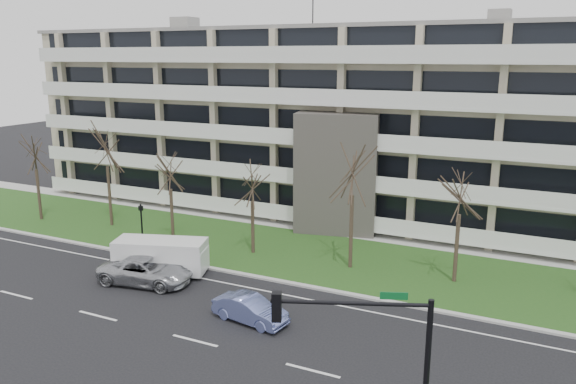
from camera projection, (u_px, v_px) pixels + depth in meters
The scene contains 17 objects.
ground at pixel (195, 341), 26.33m from camera, with size 160.00×160.00×0.00m, color black.
grass_verge at pixel (306, 254), 37.73m from camera, with size 90.00×10.00×0.06m, color #214D19.
curb at pixel (272, 280), 33.33m from camera, with size 90.00×0.35×0.12m, color #B2B2AD.
sidewalk at pixel (335, 231), 42.55m from camera, with size 90.00×2.00×0.08m, color #B2B2AD.
lane_edge_line at pixel (260, 290), 32.03m from camera, with size 90.00×0.12×0.01m, color white.
apartment_building at pixel (366, 122), 46.74m from camera, with size 60.50×15.10×18.75m.
silver_pickup at pixel (146, 271), 32.81m from camera, with size 2.54×5.52×1.53m, color #ACAEB4.
blue_sedan at pixel (250, 309), 28.08m from camera, with size 1.39×4.00×1.32m, color #7784CE.
white_van at pixel (162, 253), 34.19m from camera, with size 5.88×3.64×2.14m.
traffic_signal at pixel (374, 353), 17.77m from camera, with size 4.82×2.13×5.95m.
pedestrian_signal at pixel (141, 219), 39.14m from camera, with size 0.33×0.29×3.01m.
tree_0 at pixel (34, 150), 44.38m from camera, with size 3.72×3.72×7.44m.
tree_1 at pixel (106, 143), 42.57m from camera, with size 4.23×4.23×8.46m.
tree_2 at pixel (170, 168), 39.22m from camera, with size 3.44×3.44×6.88m.
tree_3 at pixel (252, 181), 36.80m from camera, with size 3.25×3.25×6.50m.
tree_4 at pixel (353, 166), 33.82m from camera, with size 4.22×4.22×8.44m.
tree_5 at pixel (461, 187), 31.80m from camera, with size 3.71×3.71×7.41m.
Camera 1 is at (14.23, -19.72, 13.03)m, focal length 35.00 mm.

